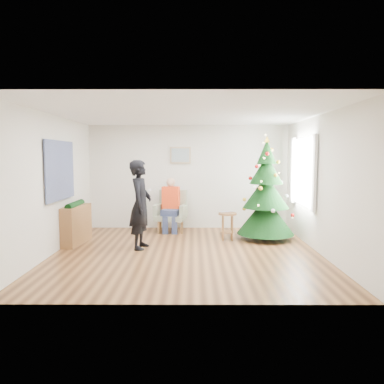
{
  "coord_description": "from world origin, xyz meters",
  "views": [
    {
      "loc": [
        0.13,
        -6.95,
        1.82
      ],
      "look_at": [
        0.1,
        0.6,
        1.1
      ],
      "focal_mm": 35.0,
      "sensor_mm": 36.0,
      "label": 1
    }
  ],
  "objects_px": {
    "christmas_tree": "(266,193)",
    "stool": "(227,226)",
    "console": "(76,225)",
    "armchair": "(171,216)",
    "standing_man": "(141,205)"
  },
  "relations": [
    {
      "from": "christmas_tree",
      "to": "console",
      "type": "relative_size",
      "value": 2.26
    },
    {
      "from": "christmas_tree",
      "to": "stool",
      "type": "xyz_separation_m",
      "value": [
        -0.85,
        -0.1,
        -0.71
      ]
    },
    {
      "from": "stool",
      "to": "console",
      "type": "relative_size",
      "value": 0.6
    },
    {
      "from": "console",
      "to": "armchair",
      "type": "bearing_deg",
      "value": 41.52
    },
    {
      "from": "console",
      "to": "christmas_tree",
      "type": "bearing_deg",
      "value": 13.26
    },
    {
      "from": "armchair",
      "to": "console",
      "type": "bearing_deg",
      "value": -134.97
    },
    {
      "from": "stool",
      "to": "console",
      "type": "distance_m",
      "value": 3.22
    },
    {
      "from": "standing_man",
      "to": "armchair",
      "type": "bearing_deg",
      "value": -10.55
    },
    {
      "from": "christmas_tree",
      "to": "stool",
      "type": "height_order",
      "value": "christmas_tree"
    },
    {
      "from": "christmas_tree",
      "to": "stool",
      "type": "bearing_deg",
      "value": -173.02
    },
    {
      "from": "standing_man",
      "to": "console",
      "type": "relative_size",
      "value": 1.75
    },
    {
      "from": "armchair",
      "to": "standing_man",
      "type": "xyz_separation_m",
      "value": [
        -0.5,
        -1.73,
        0.51
      ]
    },
    {
      "from": "christmas_tree",
      "to": "standing_man",
      "type": "xyz_separation_m",
      "value": [
        -2.63,
        -0.86,
        -0.14
      ]
    },
    {
      "from": "stool",
      "to": "standing_man",
      "type": "xyz_separation_m",
      "value": [
        -1.78,
        -0.75,
        0.57
      ]
    },
    {
      "from": "christmas_tree",
      "to": "stool",
      "type": "distance_m",
      "value": 1.11
    }
  ]
}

